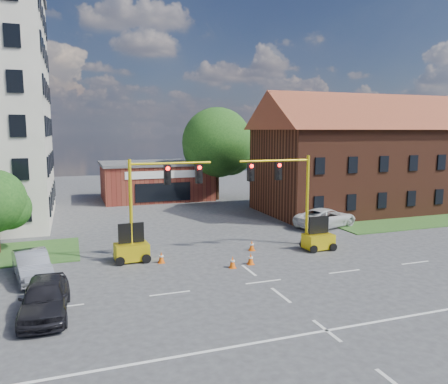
# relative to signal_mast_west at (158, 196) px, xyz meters

# --- Properties ---
(ground) EXTENTS (120.00, 120.00, 0.00)m
(ground) POSITION_rel_signal_mast_west_xyz_m (4.36, -6.00, -3.92)
(ground) COLOR #3B3B3D
(ground) RESTS_ON ground
(grass_verge_ne) EXTENTS (14.00, 4.00, 0.08)m
(grass_verge_ne) POSITION_rel_signal_mast_west_xyz_m (22.36, 3.00, -3.88)
(grass_verge_ne) COLOR #285620
(grass_verge_ne) RESTS_ON ground
(lane_markings) EXTENTS (60.00, 36.00, 0.01)m
(lane_markings) POSITION_rel_signal_mast_west_xyz_m (4.36, -9.00, -3.91)
(lane_markings) COLOR silver
(lane_markings) RESTS_ON ground
(brick_shop) EXTENTS (12.40, 8.40, 4.30)m
(brick_shop) POSITION_rel_signal_mast_west_xyz_m (4.36, 23.99, -1.76)
(brick_shop) COLOR maroon
(brick_shop) RESTS_ON ground
(townhouse_row) EXTENTS (21.00, 11.00, 11.50)m
(townhouse_row) POSITION_rel_signal_mast_west_xyz_m (22.36, 10.00, 2.01)
(townhouse_row) COLOR #522718
(townhouse_row) RESTS_ON ground
(tree_large) EXTENTS (8.32, 7.92, 10.50)m
(tree_large) POSITION_rel_signal_mast_west_xyz_m (11.26, 21.08, 2.34)
(tree_large) COLOR #311F12
(tree_large) RESTS_ON ground
(signal_mast_west) EXTENTS (5.30, 0.60, 6.20)m
(signal_mast_west) POSITION_rel_signal_mast_west_xyz_m (0.00, 0.00, 0.00)
(signal_mast_west) COLOR #9C9C96
(signal_mast_west) RESTS_ON ground
(signal_mast_east) EXTENTS (5.30, 0.60, 6.20)m
(signal_mast_east) POSITION_rel_signal_mast_west_xyz_m (8.71, 0.00, 0.00)
(signal_mast_east) COLOR #9C9C96
(signal_mast_east) RESTS_ON ground
(trailer_west) EXTENTS (2.06, 1.44, 2.26)m
(trailer_west) POSITION_rel_signal_mast_west_xyz_m (-1.68, -0.03, -3.21)
(trailer_west) COLOR yellow
(trailer_west) RESTS_ON ground
(trailer_east) EXTENTS (1.92, 1.31, 2.15)m
(trailer_east) POSITION_rel_signal_mast_west_xyz_m (10.41, -1.48, -3.25)
(trailer_east) COLOR yellow
(trailer_east) RESTS_ON ground
(cone_a) EXTENTS (0.40, 0.40, 0.70)m
(cone_a) POSITION_rel_signal_mast_west_xyz_m (3.63, -3.28, -3.58)
(cone_a) COLOR #E7590C
(cone_a) RESTS_ON ground
(cone_b) EXTENTS (0.40, 0.40, 0.70)m
(cone_b) POSITION_rel_signal_mast_west_xyz_m (-0.05, -0.94, -3.58)
(cone_b) COLOR #E7590C
(cone_b) RESTS_ON ground
(cone_c) EXTENTS (0.40, 0.40, 0.70)m
(cone_c) POSITION_rel_signal_mast_west_xyz_m (4.88, -3.01, -3.58)
(cone_c) COLOR #E7590C
(cone_c) RESTS_ON ground
(cone_d) EXTENTS (0.40, 0.40, 0.70)m
(cone_d) POSITION_rel_signal_mast_west_xyz_m (6.13, -0.24, -3.58)
(cone_d) COLOR #E7590C
(cone_d) RESTS_ON ground
(pickup_white) EXTENTS (6.20, 4.27, 1.57)m
(pickup_white) POSITION_rel_signal_mast_west_xyz_m (14.65, 4.29, -3.13)
(pickup_white) COLOR white
(pickup_white) RESTS_ON ground
(sedan_dark) EXTENTS (2.09, 4.83, 1.62)m
(sedan_dark) POSITION_rel_signal_mast_west_xyz_m (-6.23, -6.74, -3.11)
(sedan_dark) COLOR black
(sedan_dark) RESTS_ON ground
(sedan_silver_front) EXTENTS (2.47, 4.78, 1.50)m
(sedan_silver_front) POSITION_rel_signal_mast_west_xyz_m (-7.12, -1.46, -3.17)
(sedan_silver_front) COLOR #A8AAAF
(sedan_silver_front) RESTS_ON ground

